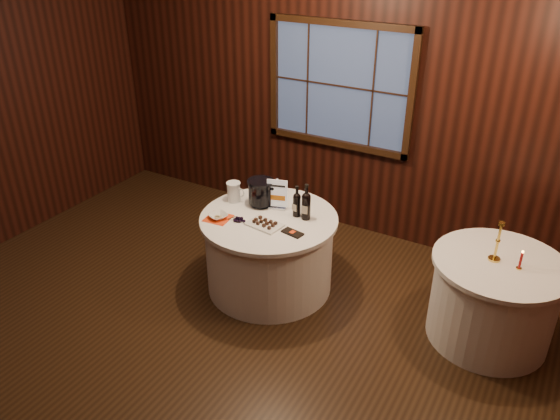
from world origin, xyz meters
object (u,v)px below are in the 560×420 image
Objects in this scene: side_table at (493,300)px; port_bottle_right at (306,204)px; main_table at (269,252)px; red_candle at (520,262)px; brass_candlestick at (497,247)px; grape_bunch at (239,220)px; glass_pitcher at (234,192)px; ice_bucket at (261,192)px; cracker_bowl at (218,216)px; chocolate_box at (292,233)px; sign_stand at (277,198)px; port_bottle_left at (297,203)px; chocolate_plate at (265,224)px.

port_bottle_right is at bearing -174.62° from side_table.
red_candle reaches higher than main_table.
port_bottle_right is 1.64m from brass_candlestick.
red_candle is at bearing -16.29° from side_table.
grape_bunch is 0.93× the size of glass_pitcher.
cracker_bowl is (-0.20, -0.42, -0.11)m from ice_bucket.
main_table is at bearing -23.00° from glass_pitcher.
red_candle reaches higher than chocolate_box.
red_candle is (1.80, 0.41, 0.06)m from chocolate_box.
chocolate_box is at bearing -24.76° from main_table.
side_table is (2.00, 0.30, 0.00)m from main_table.
brass_candlestick is (1.63, 0.15, -0.02)m from port_bottle_right.
brass_candlestick is at bearing -5.38° from glass_pitcher.
sign_stand is at bearing 49.70° from cracker_bowl.
port_bottle_right reaches higher than port_bottle_left.
grape_bunch is (-0.52, -0.06, 0.01)m from chocolate_box.
chocolate_box is at bearing -56.50° from port_bottle_left.
brass_candlestick is (1.61, 0.45, 0.12)m from chocolate_box.
port_bottle_right is 1.00× the size of brass_candlestick.
ice_bucket is (-0.17, -0.02, 0.03)m from sign_stand.
port_bottle_right reaches higher than ice_bucket.
ice_bucket is at bearing -176.51° from side_table.
port_bottle_left is 0.87× the size of brass_candlestick.
glass_pitcher is at bearing -165.08° from port_bottle_left.
chocolate_box is at bearing 8.04° from cracker_bowl.
main_table is 3.68× the size of brass_candlestick.
main_table is 4.09× the size of sign_stand.
cracker_bowl is 0.97× the size of red_candle.
main_table is 4.22× the size of port_bottle_left.
chocolate_box is at bearing -164.76° from side_table.
chocolate_plate reaches higher than chocolate_box.
ice_bucket is 1.54× the size of red_candle.
ice_bucket reaches higher than grape_bunch.
chocolate_box is (0.29, 0.00, -0.01)m from chocolate_plate.
port_bottle_right reaches higher than cracker_bowl.
sign_stand is at bearing -177.10° from port_bottle_left.
brass_candlestick reaches higher than port_bottle_left.
port_bottle_right is 1.03× the size of chocolate_plate.
brass_candlestick reaches higher than chocolate_plate.
sign_stand is 1.65× the size of chocolate_box.
cracker_bowl is (-0.70, -0.40, -0.13)m from port_bottle_right.
chocolate_plate is at bearing -97.37° from sign_stand.
port_bottle_right is (0.10, -0.01, 0.02)m from port_bottle_left.
side_table is at bearing 3.49° from ice_bucket.
grape_bunch is at bearing -166.49° from brass_candlestick.
chocolate_box is at bearing -167.08° from red_candle.
port_bottle_left reaches higher than chocolate_plate.
sign_stand is at bearing 146.34° from chocolate_box.
sign_stand is 0.17m from ice_bucket.
ice_bucket is 1.58× the size of cracker_bowl.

